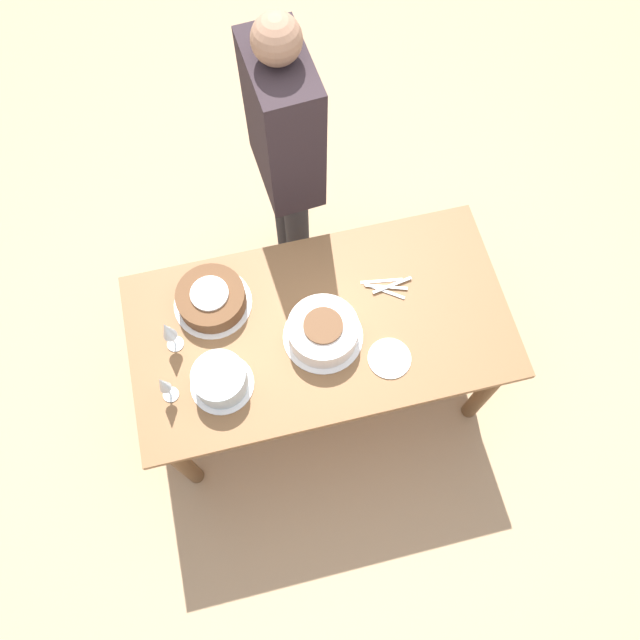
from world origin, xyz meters
The scene contains 10 objects.
ground_plane centered at (0.00, 0.00, 0.00)m, with size 12.00×12.00×0.00m, color tan.
dining_table centered at (0.00, 0.00, 0.61)m, with size 1.49×0.78×0.73m.
cake_center_white centered at (0.00, 0.05, 0.78)m, with size 0.31×0.31×0.12m.
cake_front_chocolate centered at (0.39, -0.19, 0.77)m, with size 0.31×0.31×0.10m.
cake_back_decorated centered at (0.41, 0.15, 0.78)m, with size 0.24×0.24×0.12m.
wine_glass_near centered at (0.61, 0.14, 0.85)m, with size 0.06×0.06×0.19m.
wine_glass_far centered at (0.56, -0.05, 0.86)m, with size 0.06×0.06×0.20m.
dessert_plate_left centered at (-0.23, 0.20, 0.73)m, with size 0.17×0.17×0.01m.
fork_pile centered at (-0.30, -0.10, 0.73)m, with size 0.20×0.12×0.01m.
person_cutting centered at (-0.02, -0.71, 0.94)m, with size 0.25×0.42×1.56m.
Camera 1 is at (0.22, 0.91, 2.97)m, focal length 35.00 mm.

